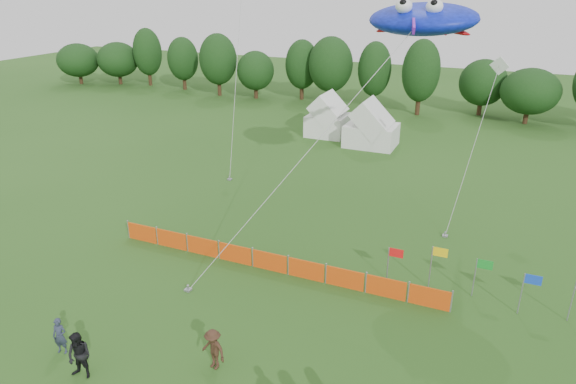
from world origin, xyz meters
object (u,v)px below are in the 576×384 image
at_px(spectator_c, 213,349).
at_px(spectator_a, 60,336).
at_px(spectator_b, 79,356).
at_px(tent_left, 328,118).
at_px(barrier_fence, 269,262).
at_px(tent_right, 371,128).
at_px(stingray_kite, 424,19).

bearing_deg(spectator_c, spectator_a, -150.89).
bearing_deg(spectator_b, spectator_a, 150.28).
relative_size(tent_left, barrier_fence, 0.21).
distance_m(tent_right, barrier_fence, 23.08).
relative_size(tent_right, spectator_a, 2.89).
bearing_deg(spectator_b, spectator_c, 22.42).
distance_m(tent_left, spectator_b, 34.58).
bearing_deg(spectator_a, tent_right, 66.89).
bearing_deg(spectator_c, barrier_fence, 112.51).
bearing_deg(spectator_a, barrier_fence, 45.43).
bearing_deg(spectator_a, spectator_c, -0.63).
distance_m(tent_left, spectator_a, 33.77).
relative_size(tent_left, spectator_b, 1.92).
distance_m(tent_right, spectator_b, 32.82).
xyz_separation_m(tent_left, spectator_b, (2.55, -34.48, -0.68)).
bearing_deg(stingray_kite, spectator_a, -122.27).
relative_size(barrier_fence, stingray_kite, 1.00).
xyz_separation_m(spectator_c, stingray_kite, (4.24, 14.55, 11.09)).
bearing_deg(tent_right, stingray_kite, -68.17).
distance_m(spectator_c, stingray_kite, 18.78).
distance_m(spectator_a, spectator_c, 6.23).
relative_size(tent_left, stingray_kite, 0.21).
xyz_separation_m(tent_right, spectator_c, (2.09, -30.34, -0.75)).
xyz_separation_m(tent_left, spectator_c, (6.80, -32.09, -0.79)).
xyz_separation_m(tent_left, spectator_a, (0.80, -33.75, -0.86)).
height_order(tent_left, spectator_b, tent_left).
height_order(barrier_fence, stingray_kite, stingray_kite).
distance_m(tent_left, spectator_c, 32.81).
xyz_separation_m(tent_right, stingray_kite, (6.33, -15.80, 10.34)).
height_order(tent_left, stingray_kite, stingray_kite).
distance_m(spectator_a, spectator_b, 1.91).
distance_m(barrier_fence, spectator_c, 7.40).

